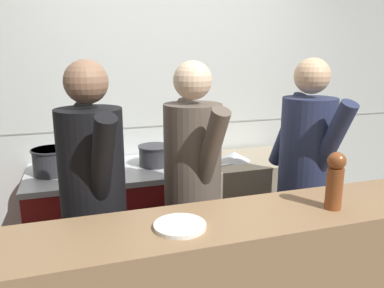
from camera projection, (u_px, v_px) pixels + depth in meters
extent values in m
cube|color=silver|center=(169.00, 108.00, 3.28)|extent=(8.00, 0.06, 2.60)
cube|color=gray|center=(170.00, 125.00, 3.29)|extent=(8.00, 0.00, 0.01)
cube|color=maroon|center=(109.00, 227.00, 2.94)|extent=(1.13, 0.70, 0.87)
cube|color=#B7BABF|center=(106.00, 172.00, 2.83)|extent=(1.15, 0.71, 0.04)
cube|color=#B7BABF|center=(113.00, 239.00, 2.61)|extent=(1.02, 0.03, 0.10)
cube|color=gray|center=(238.00, 208.00, 3.26)|extent=(0.94, 0.65, 0.90)
cube|color=black|center=(252.00, 268.00, 3.08)|extent=(0.93, 0.04, 0.10)
cylinder|color=#2D2D33|center=(52.00, 161.00, 2.70)|extent=(0.26, 0.26, 0.19)
cylinder|color=#2D2D33|center=(51.00, 150.00, 2.67)|extent=(0.28, 0.28, 0.01)
cylinder|color=beige|center=(102.00, 159.00, 2.74)|extent=(0.29, 0.29, 0.20)
cylinder|color=beige|center=(102.00, 146.00, 2.72)|extent=(0.30, 0.30, 0.01)
cylinder|color=#2D2D33|center=(155.00, 155.00, 2.91)|extent=(0.24, 0.24, 0.16)
cylinder|color=#2D2D33|center=(155.00, 146.00, 2.90)|extent=(0.26, 0.26, 0.01)
cone|color=#B7BABF|center=(234.00, 156.00, 3.11)|extent=(0.28, 0.28, 0.07)
cube|color=#B7BABF|center=(226.00, 165.00, 2.98)|extent=(0.26, 0.09, 0.01)
cube|color=black|center=(207.00, 167.00, 2.89)|extent=(0.11, 0.05, 0.02)
cylinder|color=white|center=(180.00, 226.00, 1.63)|extent=(0.23, 0.23, 0.02)
cylinder|color=brown|center=(334.00, 189.00, 1.81)|extent=(0.08, 0.08, 0.21)
sphere|color=brown|center=(337.00, 161.00, 1.78)|extent=(0.09, 0.09, 0.09)
cylinder|color=black|center=(92.00, 170.00, 2.03)|extent=(0.42, 0.42, 0.67)
sphere|color=#8C664C|center=(86.00, 82.00, 1.92)|extent=(0.23, 0.23, 0.23)
cylinder|color=black|center=(82.00, 148.00, 2.19)|extent=(0.17, 0.35, 0.56)
cylinder|color=black|center=(102.00, 166.00, 1.83)|extent=(0.17, 0.35, 0.56)
cube|color=black|center=(193.00, 266.00, 2.46)|extent=(0.33, 0.24, 0.81)
cylinder|color=brown|center=(193.00, 158.00, 2.28)|extent=(0.40, 0.40, 0.67)
sphere|color=beige|center=(193.00, 80.00, 2.17)|extent=(0.23, 0.23, 0.23)
cylinder|color=brown|center=(178.00, 139.00, 2.44)|extent=(0.16, 0.35, 0.56)
cylinder|color=brown|center=(210.00, 154.00, 2.09)|extent=(0.16, 0.35, 0.56)
cube|color=black|center=(299.00, 249.00, 2.67)|extent=(0.32, 0.23, 0.81)
cylinder|color=#262D4C|center=(307.00, 148.00, 2.49)|extent=(0.39, 0.39, 0.67)
sphere|color=#D8AD84|center=(312.00, 76.00, 2.38)|extent=(0.23, 0.23, 0.23)
cylinder|color=#262D4C|center=(288.00, 131.00, 2.66)|extent=(0.14, 0.35, 0.56)
cylinder|color=#262D4C|center=(331.00, 143.00, 2.29)|extent=(0.14, 0.35, 0.56)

